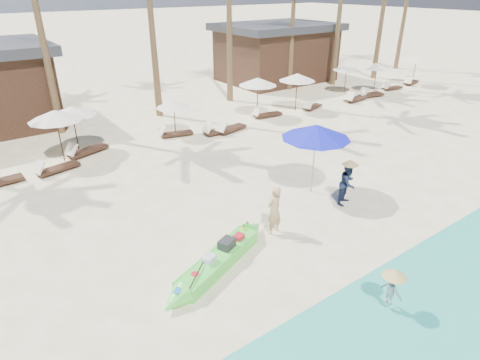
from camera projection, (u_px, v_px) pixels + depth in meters
ground at (294, 236)px, 12.40m from camera, size 240.00×240.00×0.00m
wet_sand_strip at (449, 341)px, 8.75m from camera, size 240.00×4.50×0.01m
green_canoe at (219, 259)px, 11.01m from camera, size 4.75×2.18×0.64m
tourist at (274, 210)px, 12.24m from camera, size 0.64×0.48×1.61m
vendor_green at (348, 183)px, 13.95m from camera, size 0.90×0.79×1.54m
vendor_yellow at (391, 289)px, 9.35m from camera, size 0.33×0.56×0.87m
blue_umbrella at (316, 132)px, 13.98m from camera, size 2.45×2.45×2.63m
resort_parasol_4 at (55, 115)px, 16.77m from camera, size 2.22×2.22×2.29m
lounger_4_right at (55, 168)px, 16.49m from camera, size 1.85×0.92×0.60m
resort_parasol_5 at (72, 111)px, 17.75m from camera, size 2.11×2.11×2.17m
lounger_5_left at (85, 150)px, 18.20m from camera, size 2.03×1.18×0.66m
resort_parasol_6 at (173, 104)px, 19.90m from camera, size 1.77×1.77×1.83m
lounger_6_left at (174, 133)px, 20.39m from camera, size 1.77×0.93×0.58m
lounger_6_right at (219, 130)px, 20.75m from camera, size 1.93×0.63×0.65m
resort_parasol_7 at (258, 82)px, 22.63m from camera, size 2.20×2.20×2.27m
lounger_7_left at (230, 128)px, 20.98m from camera, size 1.94×0.96×0.63m
lounger_7_right at (266, 114)px, 23.32m from camera, size 1.83×0.78×0.60m
resort_parasol_8 at (297, 77)px, 23.76m from camera, size 2.19×2.19×2.25m
lounger_8_left at (312, 106)px, 24.81m from camera, size 1.69×0.94×0.55m
resort_parasol_9 at (347, 67)px, 27.89m from camera, size 1.91×1.91×1.97m
lounger_9_left at (355, 98)px, 26.44m from camera, size 1.94×0.77×0.64m
lounger_9_right at (370, 94)px, 27.66m from camera, size 1.76×0.61×0.59m
resort_parasol_10 at (377, 66)px, 27.96m from camera, size 2.02×2.02×2.08m
lounger_10_left at (370, 94)px, 27.44m from camera, size 1.90×0.98×0.62m
lounger_10_right at (391, 87)px, 29.33m from camera, size 1.78×0.72×0.59m
resort_parasol_11 at (417, 59)px, 29.95m from camera, size 2.13×2.13×2.19m
lounger_11_left at (411, 82)px, 30.91m from camera, size 1.90×0.98×0.62m
pavilion_east at (276, 52)px, 31.52m from camera, size 8.80×6.60×4.30m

